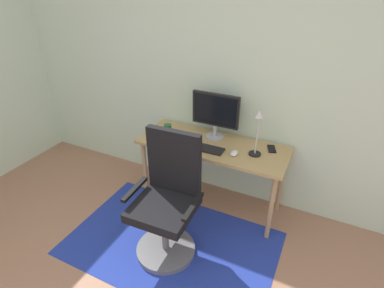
{
  "coord_description": "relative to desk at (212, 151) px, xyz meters",
  "views": [
    {
      "loc": [
        0.88,
        -0.54,
        2.17
      ],
      "look_at": [
        -0.17,
        1.6,
        0.83
      ],
      "focal_mm": 28.64,
      "sensor_mm": 36.0,
      "label": 1
    }
  ],
  "objects": [
    {
      "name": "wall_back",
      "position": [
        0.07,
        0.35,
        0.66
      ],
      "size": [
        6.0,
        0.1,
        2.6
      ],
      "primitive_type": "cube",
      "color": "silver",
      "rests_on": "ground"
    },
    {
      "name": "area_rug",
      "position": [
        -0.1,
        -0.68,
        -0.64
      ],
      "size": [
        1.85,
        1.17,
        0.01
      ],
      "primitive_type": "cube",
      "color": "#213596",
      "rests_on": "ground"
    },
    {
      "name": "desk",
      "position": [
        0.0,
        0.0,
        0.0
      ],
      "size": [
        1.44,
        0.56,
        0.73
      ],
      "color": "tan",
      "rests_on": "ground"
    },
    {
      "name": "monitor",
      "position": [
        -0.04,
        0.14,
        0.35
      ],
      "size": [
        0.47,
        0.18,
        0.46
      ],
      "color": "#B2B2B7",
      "rests_on": "desk"
    },
    {
      "name": "keyboard",
      "position": [
        -0.07,
        -0.12,
        0.09
      ],
      "size": [
        0.43,
        0.13,
        0.02
      ],
      "primitive_type": "cube",
      "color": "black",
      "rests_on": "desk"
    },
    {
      "name": "computer_mouse",
      "position": [
        0.25,
        -0.1,
        0.1
      ],
      "size": [
        0.06,
        0.1,
        0.03
      ],
      "primitive_type": "ellipsoid",
      "color": "white",
      "rests_on": "desk"
    },
    {
      "name": "coffee_cup",
      "position": [
        -0.5,
        0.01,
        0.13
      ],
      "size": [
        0.08,
        0.08,
        0.09
      ],
      "primitive_type": "cylinder",
      "color": "#1E5B31",
      "rests_on": "desk"
    },
    {
      "name": "cell_phone",
      "position": [
        0.53,
        0.14,
        0.09
      ],
      "size": [
        0.11,
        0.15,
        0.01
      ],
      "primitive_type": "cube",
      "rotation": [
        0.0,
        0.0,
        0.36
      ],
      "color": "black",
      "rests_on": "desk"
    },
    {
      "name": "desk_lamp",
      "position": [
        0.42,
        -0.02,
        0.35
      ],
      "size": [
        0.11,
        0.11,
        0.43
      ],
      "color": "black",
      "rests_on": "desk"
    },
    {
      "name": "office_chair",
      "position": [
        -0.1,
        -0.71,
        -0.18
      ],
      "size": [
        0.58,
        0.51,
        1.1
      ],
      "rotation": [
        0.0,
        0.0,
        0.04
      ],
      "color": "slate",
      "rests_on": "ground"
    }
  ]
}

